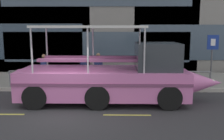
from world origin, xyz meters
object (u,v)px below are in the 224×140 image
duck_tour_boat (115,77)px  pedestrian_near_bow (165,66)px  parking_sign (212,52)px  pedestrian_mid_right (84,67)px  pedestrian_mid_left (98,65)px  pedestrian_near_stern (44,66)px

duck_tour_boat → pedestrian_near_bow: size_ratio=5.54×
parking_sign → pedestrian_mid_right: (-6.84, 0.41, -0.91)m
parking_sign → duck_tour_boat: bearing=-153.7°
pedestrian_mid_left → pedestrian_near_stern: pedestrian_mid_left is taller
pedestrian_mid_left → pedestrian_near_stern: size_ratio=1.02×
parking_sign → pedestrian_mid_right: bearing=176.6°
duck_tour_boat → pedestrian_near_stern: (-3.93, 2.84, 0.07)m
pedestrian_near_bow → pedestrian_mid_right: pedestrian_near_bow is taller
parking_sign → pedestrian_near_bow: (-2.34, 0.58, -0.87)m
parking_sign → pedestrian_near_bow: bearing=166.0°
pedestrian_mid_right → pedestrian_near_stern: (-2.18, -0.09, 0.07)m
duck_tour_boat → parking_sign: bearing=26.3°
pedestrian_near_bow → pedestrian_mid_left: (-3.74, 0.27, 0.04)m
parking_sign → duck_tour_boat: (-5.10, -2.52, -0.91)m
pedestrian_near_bow → pedestrian_near_stern: (-6.69, -0.26, 0.02)m
pedestrian_near_bow → pedestrian_mid_right: (-4.50, -0.17, -0.05)m
duck_tour_boat → pedestrian_near_stern: size_ratio=5.41×
duck_tour_boat → pedestrian_mid_left: 3.51m
duck_tour_boat → pedestrian_mid_right: bearing=120.7°
pedestrian_near_bow → pedestrian_mid_left: size_ratio=0.96×
pedestrian_near_bow → pedestrian_mid_right: bearing=-177.8°
pedestrian_mid_right → pedestrian_near_stern: size_ratio=0.93×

